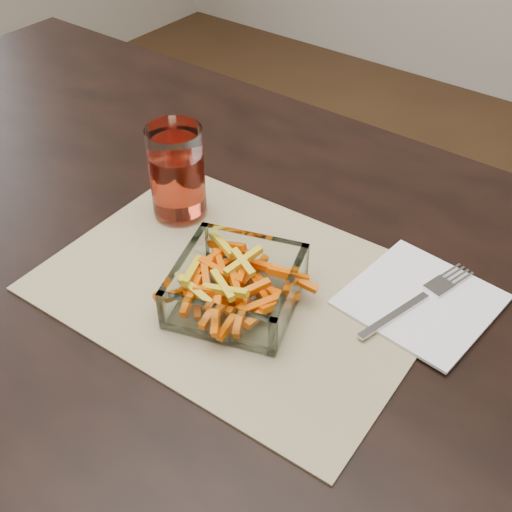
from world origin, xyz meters
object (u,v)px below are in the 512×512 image
object	(u,v)px
glass_bowl	(236,288)
tumbler	(177,176)
dining_table	(181,304)
fork	(420,299)

from	to	relation	value
glass_bowl	tumbler	bearing A→B (deg)	152.08
glass_bowl	tumbler	world-z (taller)	tumbler
dining_table	fork	xyz separation A→B (m)	(0.29, 0.11, 0.10)
dining_table	glass_bowl	world-z (taller)	glass_bowl
glass_bowl	fork	bearing A→B (deg)	37.37
tumbler	glass_bowl	bearing A→B (deg)	-27.92
tumbler	fork	bearing A→B (deg)	6.40
dining_table	tumbler	world-z (taller)	tumbler
tumbler	fork	world-z (taller)	tumbler
tumbler	fork	distance (m)	0.35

